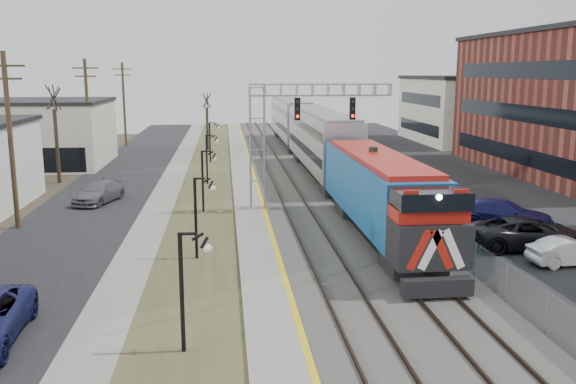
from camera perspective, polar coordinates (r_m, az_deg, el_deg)
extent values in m
cube|color=black|center=(47.15, -16.79, -0.12)|extent=(7.00, 120.00, 0.04)
cube|color=gray|center=(46.51, -11.34, 0.01)|extent=(2.00, 120.00, 0.08)
cube|color=#414826|center=(46.32, -7.64, 0.07)|extent=(4.00, 120.00, 0.06)
cube|color=gray|center=(46.30, -3.93, 0.26)|extent=(2.00, 120.00, 0.24)
cube|color=#595651|center=(46.74, 2.20, 0.35)|extent=(8.00, 120.00, 0.20)
cube|color=black|center=(49.88, 15.98, 0.52)|extent=(16.00, 120.00, 0.04)
cube|color=gold|center=(46.32, -2.85, 0.43)|extent=(0.24, 120.00, 0.01)
cube|color=#2D2119|center=(46.41, -1.16, 0.50)|extent=(0.08, 120.00, 0.15)
cube|color=#2D2119|center=(46.55, 0.68, 0.54)|extent=(0.08, 120.00, 0.15)
cube|color=#2D2119|center=(46.82, 3.11, 0.58)|extent=(0.08, 120.00, 0.15)
cube|color=#2D2119|center=(47.08, 4.92, 0.62)|extent=(0.08, 120.00, 0.15)
cube|color=#13599F|center=(32.03, 8.73, -0.47)|extent=(3.00, 17.00, 4.25)
cube|color=black|center=(24.49, 13.78, -8.65)|extent=(2.80, 0.50, 0.70)
cube|color=#ACAFB7|center=(51.60, 3.06, 4.64)|extent=(3.00, 22.00, 5.33)
cube|color=#ACAFB7|center=(74.10, 0.29, 6.64)|extent=(3.00, 22.00, 5.33)
cube|color=gray|center=(38.81, -2.89, 3.95)|extent=(1.00, 1.00, 8.00)
cube|color=gray|center=(38.94, 3.03, 9.51)|extent=(9.00, 0.80, 0.80)
cube|color=black|center=(38.33, 0.88, 7.78)|extent=(0.35, 0.25, 1.40)
cube|color=black|center=(38.91, 6.05, 7.77)|extent=(0.35, 0.25, 1.40)
cylinder|color=black|center=(19.73, -9.91, -9.36)|extent=(0.14, 0.14, 4.00)
cylinder|color=black|center=(29.30, -8.63, -2.51)|extent=(0.14, 0.14, 4.00)
cylinder|color=black|center=(39.08, -7.99, 0.94)|extent=(0.14, 0.14, 4.00)
cylinder|color=black|center=(48.95, -7.61, 3.01)|extent=(0.14, 0.14, 4.00)
cylinder|color=black|center=(60.85, -7.31, 4.60)|extent=(0.14, 0.14, 4.00)
cylinder|color=#4C3823|center=(37.60, -24.52, 4.27)|extent=(0.28, 0.28, 10.00)
cylinder|color=#4C3823|center=(56.85, -18.21, 6.72)|extent=(0.28, 0.28, 10.00)
cylinder|color=#4C3823|center=(76.48, -15.09, 7.89)|extent=(0.28, 0.28, 10.00)
cube|color=gray|center=(47.39, 7.24, 1.28)|extent=(0.04, 120.00, 1.60)
cube|color=beige|center=(63.47, -22.92, 4.99)|extent=(14.00, 12.00, 6.00)
cube|color=beige|center=(82.31, 17.49, 7.27)|extent=(16.00, 18.00, 8.00)
cylinder|color=#382D23|center=(52.54, -20.80, 4.01)|extent=(0.30, 0.30, 5.95)
cylinder|color=#382D23|center=(70.76, -7.56, 5.87)|extent=(0.30, 0.30, 4.90)
imported|color=white|center=(31.27, 24.90, -5.16)|extent=(3.93, 1.56, 1.27)
imported|color=black|center=(33.21, 21.65, -3.69)|extent=(6.05, 3.29, 1.61)
imported|color=navy|center=(37.27, 19.46, -1.98)|extent=(5.95, 4.35, 1.60)
imported|color=gray|center=(37.41, 15.49, -1.74)|extent=(4.85, 2.99, 1.54)
imported|color=#0B3910|center=(55.78, 9.04, 2.72)|extent=(4.95, 1.96, 1.61)
imported|color=slate|center=(43.81, -17.27, -0.07)|extent=(3.40, 5.26, 1.42)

